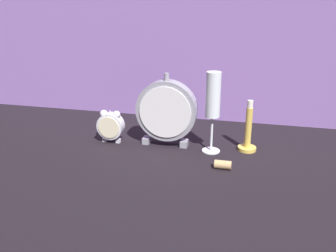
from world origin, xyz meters
TOP-DOWN VIEW (x-y plane):
  - ground_plane at (0.00, 0.00)m, footprint 4.00×4.00m
  - fabric_backdrop_drape at (0.00, 0.33)m, footprint 1.72×0.01m
  - alarm_clock_twin_bell at (-0.16, 0.05)m, footprint 0.08×0.03m
  - mantel_clock_silver at (-0.00, 0.06)m, footprint 0.17×0.04m
  - champagne_flute at (0.13, 0.05)m, footprint 0.05×0.05m
  - brass_candlestick at (0.23, 0.08)m, footprint 0.05×0.05m
  - wine_cork at (0.17, -0.06)m, footprint 0.04×0.02m

SIDE VIEW (x-z plane):
  - ground_plane at x=0.00m, z-range 0.00..0.00m
  - wine_cork at x=0.17m, z-range 0.00..0.02m
  - brass_candlestick at x=0.23m, z-range -0.02..0.12m
  - alarm_clock_twin_bell at x=-0.16m, z-range 0.01..0.10m
  - mantel_clock_silver at x=0.00m, z-range 0.00..0.21m
  - champagne_flute at x=0.13m, z-range 0.03..0.26m
  - fabric_backdrop_drape at x=0.00m, z-range 0.00..0.63m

